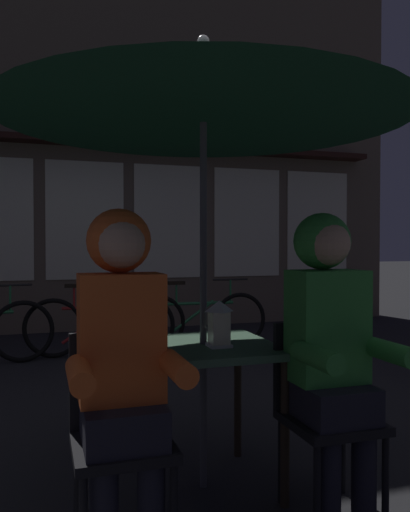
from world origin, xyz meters
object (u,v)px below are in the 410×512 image
at_px(cafe_table, 203,363).
at_px(chair_right, 323,405).
at_px(person_left_hooded, 122,344).
at_px(patio_umbrella, 203,85).
at_px(bicycle_third, 100,325).
at_px(bicycle_fourth, 199,320).
at_px(lantern, 219,323).
at_px(chair_left, 120,426).
at_px(person_right_hooded, 330,332).

distance_m(cafe_table, chair_right, 0.62).
distance_m(cafe_table, person_left_hooded, 0.67).
height_order(patio_umbrella, chair_right, patio_umbrella).
bearing_deg(chair_right, cafe_table, 142.45).
height_order(chair_right, bicycle_third, chair_right).
bearing_deg(bicycle_fourth, bicycle_third, -176.23).
xyz_separation_m(lantern, chair_left, (-0.53, -0.27, -0.37)).
xyz_separation_m(lantern, chair_right, (0.43, -0.27, -0.37)).
distance_m(cafe_table, bicycle_third, 3.34).
bearing_deg(chair_right, bicycle_third, 99.99).
bearing_deg(person_left_hooded, patio_umbrella, 41.57).
height_order(cafe_table, patio_umbrella, patio_umbrella).
xyz_separation_m(lantern, bicycle_third, (-0.22, 3.42, -0.51)).
xyz_separation_m(chair_right, bicycle_fourth, (0.54, 3.77, -0.14)).
xyz_separation_m(chair_right, person_left_hooded, (-0.96, -0.06, 0.36)).
height_order(patio_umbrella, chair_left, patio_umbrella).
bearing_deg(bicycle_third, bicycle_fourth, 3.77).
bearing_deg(bicycle_third, person_left_hooded, -94.73).
bearing_deg(person_right_hooded, chair_left, 176.61).
bearing_deg(bicycle_fourth, patio_umbrella, -106.64).
bearing_deg(chair_right, patio_umbrella, 142.45).
xyz_separation_m(patio_umbrella, bicycle_third, (-0.17, 3.32, -1.71)).
height_order(person_left_hooded, person_right_hooded, same).
height_order(chair_left, bicycle_fourth, chair_left).
height_order(patio_umbrella, lantern, patio_umbrella).
height_order(patio_umbrella, person_right_hooded, patio_umbrella).
relative_size(chair_right, person_left_hooded, 0.62).
bearing_deg(patio_umbrella, cafe_table, 0.00).
height_order(chair_right, bicycle_fourth, chair_right).
xyz_separation_m(person_left_hooded, person_right_hooded, (0.96, 0.00, 0.00)).
height_order(cafe_table, bicycle_third, bicycle_third).
bearing_deg(lantern, bicycle_third, 93.70).
bearing_deg(person_left_hooded, person_right_hooded, 0.00).
xyz_separation_m(cafe_table, person_left_hooded, (-0.48, -0.43, 0.21)).
bearing_deg(lantern, bicycle_fourth, 74.57).
bearing_deg(chair_left, chair_right, 0.00).
bearing_deg(cafe_table, lantern, -62.33).
relative_size(patio_umbrella, chair_right, 2.66).
bearing_deg(patio_umbrella, lantern, -62.33).
bearing_deg(cafe_table, chair_left, -142.45).
height_order(person_right_hooded, bicycle_fourth, person_right_hooded).
relative_size(chair_left, bicycle_third, 0.52).
bearing_deg(lantern, chair_right, -32.31).
bearing_deg(person_right_hooded, cafe_table, 138.43).
xyz_separation_m(chair_left, bicycle_third, (0.31, 3.69, -0.14)).
relative_size(chair_right, bicycle_fourth, 0.52).
bearing_deg(cafe_table, bicycle_fourth, 73.36).
relative_size(cafe_table, patio_umbrella, 0.32).
distance_m(chair_left, person_right_hooded, 1.03).
distance_m(chair_right, bicycle_fourth, 3.81).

